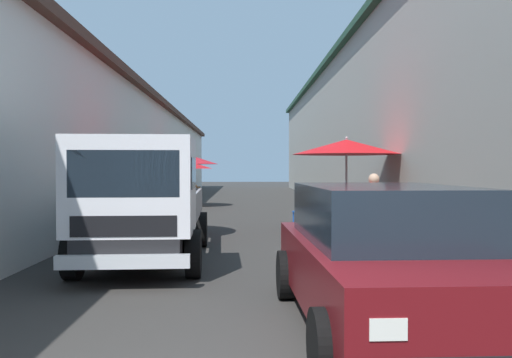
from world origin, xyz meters
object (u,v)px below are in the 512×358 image
(fruit_stall_far_right, at_px, (151,167))
(vendor_by_crates, at_px, (374,208))
(delivery_truck, at_px, (141,205))
(plastic_stool, at_px, (297,215))
(fruit_stall_far_left, at_px, (187,165))
(vendor_in_shade, at_px, (160,190))
(hatchback_car, at_px, (385,257))
(fruit_stall_mid_lane, at_px, (347,157))

(fruit_stall_far_right, relative_size, vendor_by_crates, 1.87)
(delivery_truck, height_order, vendor_by_crates, delivery_truck)
(vendor_by_crates, bearing_deg, delivery_truck, 110.02)
(vendor_by_crates, height_order, plastic_stool, vendor_by_crates)
(fruit_stall_far_left, distance_m, vendor_by_crates, 12.98)
(fruit_stall_far_right, distance_m, vendor_in_shade, 5.46)
(fruit_stall_far_right, relative_size, hatchback_car, 0.72)
(fruit_stall_far_left, relative_size, fruit_stall_mid_lane, 0.96)
(vendor_by_crates, xyz_separation_m, plastic_stool, (4.57, 0.98, -0.54))
(fruit_stall_far_left, bearing_deg, fruit_stall_mid_lane, -150.10)
(fruit_stall_mid_lane, xyz_separation_m, vendor_by_crates, (-3.33, 0.15, -1.05))
(fruit_stall_far_left, height_order, vendor_by_crates, fruit_stall_far_left)
(hatchback_car, xyz_separation_m, delivery_truck, (3.17, 3.07, 0.30))
(delivery_truck, bearing_deg, vendor_by_crates, -69.98)
(fruit_stall_far_right, xyz_separation_m, vendor_in_shade, (5.36, 0.66, -0.78))
(hatchback_car, distance_m, vendor_by_crates, 4.79)
(delivery_truck, bearing_deg, vendor_in_shade, 7.26)
(vendor_in_shade, bearing_deg, plastic_stool, -126.61)
(fruit_stall_mid_lane, bearing_deg, fruit_stall_far_right, 100.67)
(fruit_stall_far_right, height_order, vendor_by_crates, fruit_stall_far_right)
(fruit_stall_far_right, xyz_separation_m, vendor_by_crates, (-2.42, -4.66, -0.79))
(fruit_stall_far_left, distance_m, vendor_in_shade, 4.35)
(vendor_by_crates, bearing_deg, fruit_stall_far_left, 21.94)
(fruit_stall_far_left, bearing_deg, plastic_stool, -152.62)
(fruit_stall_mid_lane, height_order, hatchback_car, fruit_stall_mid_lane)
(hatchback_car, height_order, vendor_by_crates, vendor_by_crates)
(delivery_truck, xyz_separation_m, plastic_stool, (6.08, -3.15, -0.71))
(fruit_stall_far_right, bearing_deg, fruit_stall_far_left, 1.09)
(fruit_stall_mid_lane, relative_size, plastic_stool, 6.34)
(plastic_stool, bearing_deg, vendor_in_shade, 53.39)
(fruit_stall_mid_lane, bearing_deg, vendor_in_shade, 50.82)
(fruit_stall_mid_lane, bearing_deg, delivery_truck, 138.46)
(hatchback_car, bearing_deg, fruit_stall_far_right, 26.87)
(fruit_stall_mid_lane, relative_size, vendor_by_crates, 1.80)
(fruit_stall_mid_lane, distance_m, delivery_truck, 6.52)
(fruit_stall_mid_lane, xyz_separation_m, delivery_truck, (-4.84, 4.29, -0.88))
(vendor_by_crates, bearing_deg, fruit_stall_far_right, 62.50)
(fruit_stall_far_left, relative_size, delivery_truck, 0.53)
(fruit_stall_far_left, height_order, delivery_truck, fruit_stall_far_left)
(hatchback_car, bearing_deg, delivery_truck, 44.12)
(fruit_stall_far_left, xyz_separation_m, hatchback_car, (-16.69, -3.78, -1.03))
(fruit_stall_far_right, xyz_separation_m, delivery_truck, (-3.93, -0.53, -0.62))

